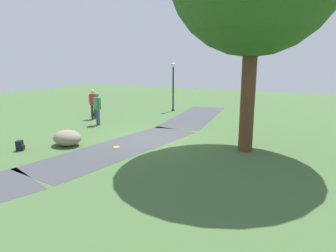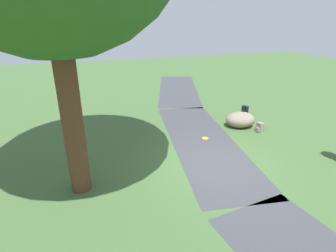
{
  "view_description": "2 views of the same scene",
  "coord_description": "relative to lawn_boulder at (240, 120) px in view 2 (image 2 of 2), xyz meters",
  "views": [
    {
      "loc": [
        11.72,
        6.54,
        3.47
      ],
      "look_at": [
        0.52,
        0.97,
        0.75
      ],
      "focal_mm": 32.39,
      "sensor_mm": 36.0,
      "label": 1
    },
    {
      "loc": [
        -6.76,
        3.86,
        4.54
      ],
      "look_at": [
        0.41,
        1.47,
        1.44
      ],
      "focal_mm": 28.89,
      "sensor_mm": 36.0,
      "label": 2
    }
  ],
  "objects": [
    {
      "name": "ground_plane",
      "position": [
        -2.7,
        2.62,
        -0.33
      ],
      "size": [
        48.0,
        48.0,
        0.0
      ],
      "primitive_type": "plane",
      "color": "#446436"
    },
    {
      "name": "footpath_segment_far",
      "position": [
        6.95,
        0.31,
        -0.32
      ],
      "size": [
        8.35,
        4.81,
        0.01
      ],
      "color": "#3F4146",
      "rests_on": "ground"
    },
    {
      "name": "footpath_segment_mid",
      "position": [
        -0.8,
        2.18,
        -0.32
      ],
      "size": [
        8.27,
        3.57,
        0.01
      ],
      "color": "#3F4146",
      "rests_on": "ground"
    },
    {
      "name": "backpack_by_boulder",
      "position": [
        -0.78,
        -0.47,
        -0.13
      ],
      "size": [
        0.3,
        0.28,
        0.4
      ],
      "color": "gray",
      "rests_on": "ground"
    },
    {
      "name": "spare_backpack_on_lawn",
      "position": [
        1.37,
        -1.14,
        -0.13
      ],
      "size": [
        0.34,
        0.34,
        0.4
      ],
      "color": "black",
      "rests_on": "ground"
    },
    {
      "name": "lawn_boulder",
      "position": [
        0.0,
        0.0,
        0.0
      ],
      "size": [
        1.24,
        1.44,
        0.65
      ],
      "color": "gray",
      "rests_on": "ground"
    },
    {
      "name": "frisbee_on_grass",
      "position": [
        -0.67,
        1.99,
        -0.32
      ],
      "size": [
        0.25,
        0.25,
        0.02
      ],
      "color": "yellow",
      "rests_on": "ground"
    }
  ]
}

